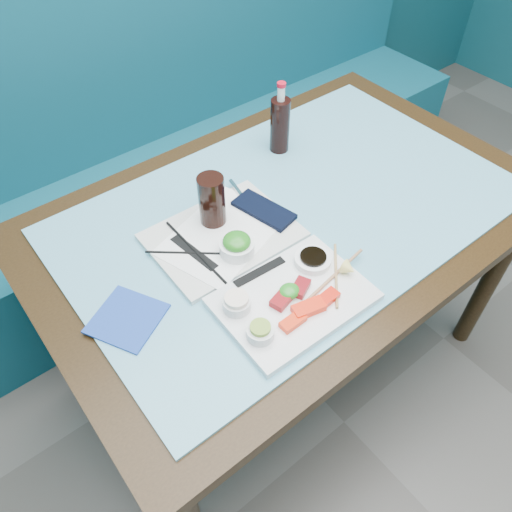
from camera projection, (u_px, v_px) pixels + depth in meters
booth_bench at (155, 171)px, 2.09m from camera, size 3.00×0.56×1.17m
dining_table at (290, 233)px, 1.43m from camera, size 1.40×0.90×0.75m
glass_top at (292, 210)px, 1.36m from camera, size 1.22×0.76×0.01m
sashimi_plate at (293, 299)px, 1.14m from camera, size 0.35×0.25×0.02m
salmon_left at (293, 322)px, 1.08m from camera, size 0.06×0.03×0.01m
salmon_mid at (309, 308)px, 1.10m from camera, size 0.08×0.05×0.02m
salmon_right at (326, 299)px, 1.12m from camera, size 0.06×0.04×0.02m
tuna_left at (282, 299)px, 1.12m from camera, size 0.06×0.05×0.02m
tuna_right at (300, 287)px, 1.14m from camera, size 0.06×0.05×0.02m
seaweed_garnish at (289, 291)px, 1.13m from camera, size 0.06×0.05×0.03m
ramekin_wasabi at (260, 332)px, 1.05m from camera, size 0.06×0.06×0.03m
wasabi_fill at (260, 327)px, 1.04m from camera, size 0.06×0.06×0.01m
ramekin_ginger at (237, 304)px, 1.10m from camera, size 0.07×0.07×0.03m
ginger_fill at (236, 299)px, 1.09m from camera, size 0.07×0.07×0.01m
soy_dish at (313, 260)px, 1.20m from camera, size 0.09×0.09×0.02m
soy_fill at (313, 257)px, 1.19m from camera, size 0.07×0.07×0.01m
lemon_wedge at (349, 269)px, 1.17m from camera, size 0.04×0.04×0.04m
chopstick_sleeve at (260, 272)px, 1.18m from camera, size 0.14×0.03×0.00m
wooden_chopstick_a at (333, 276)px, 1.17m from camera, size 0.23×0.04×0.01m
wooden_chopstick_b at (336, 275)px, 1.17m from camera, size 0.14×0.15×0.01m
serving_tray at (223, 236)px, 1.28m from camera, size 0.37×0.28×0.01m
paper_placemat at (223, 234)px, 1.28m from camera, size 0.36×0.30×0.00m
seaweed_bowl at (237, 248)px, 1.22m from camera, size 0.11×0.11×0.03m
seaweed_salad at (237, 241)px, 1.20m from camera, size 0.09×0.09×0.03m
cola_glass at (212, 200)px, 1.26m from camera, size 0.08×0.08×0.14m
navy_pouch at (264, 210)px, 1.33m from camera, size 0.11×0.18×0.01m
fork at (238, 191)px, 1.38m from camera, size 0.03×0.10×0.01m
black_chopstick_a at (192, 253)px, 1.23m from camera, size 0.18×0.16×0.01m
black_chopstick_b at (195, 251)px, 1.23m from camera, size 0.01×0.26×0.01m
tray_sleeve at (194, 252)px, 1.23m from camera, size 0.05×0.16×0.00m
cola_bottle_body at (280, 126)px, 1.49m from camera, size 0.07×0.07×0.17m
cola_bottle_neck at (281, 93)px, 1.41m from camera, size 0.03×0.03×0.04m
cola_bottle_cap at (282, 85)px, 1.39m from camera, size 0.03×0.03×0.01m
blue_napkin at (127, 318)px, 1.11m from camera, size 0.19×0.19×0.01m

